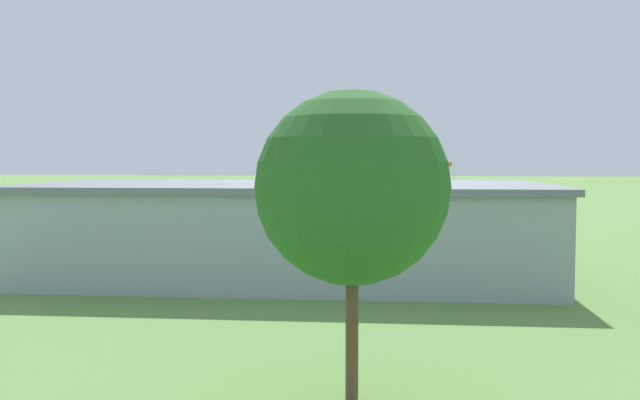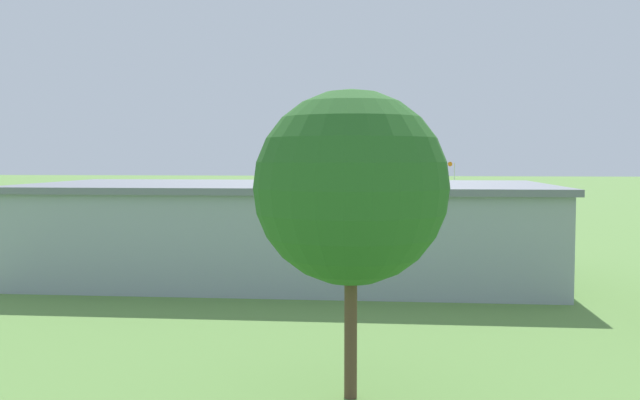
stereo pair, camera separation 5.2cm
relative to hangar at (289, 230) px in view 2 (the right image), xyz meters
The scene contains 10 objects.
ground_plane 38.61m from the hangar, 91.04° to the right, with size 400.00×400.00×0.00m, color #608C42.
hangar is the anchor object (origin of this frame).
biplane 40.24m from the hangar, 87.13° to the right, with size 7.08×7.03×3.80m.
car_orange 19.50m from the hangar, 130.69° to the right, with size 2.19×4.67×1.67m.
car_white 19.42m from the hangar, 40.79° to the right, with size 2.37×4.24×1.65m.
car_black 25.78m from the hangar, 34.34° to the right, with size 2.22×4.61×1.69m.
person_beside_truck 16.10m from the hangar, 82.40° to the right, with size 0.44×0.44×1.56m.
person_by_parked_cars 16.86m from the hangar, 85.96° to the right, with size 0.41×0.41×1.57m.
tree_behind_hangar_left 21.35m from the hangar, 103.46° to the left, with size 5.51×5.51×8.78m.
windsock 55.27m from the hangar, 103.65° to the right, with size 1.14×1.37×6.41m.
Camera 2 is at (-5.51, 78.94, 6.83)m, focal length 39.89 mm.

